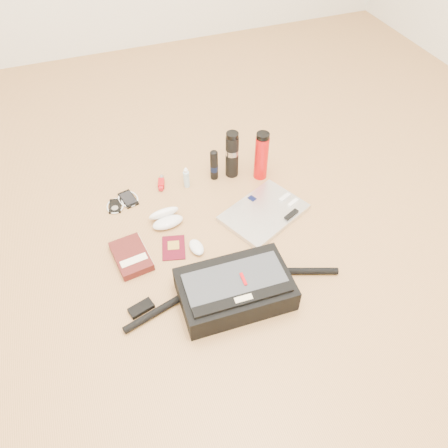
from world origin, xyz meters
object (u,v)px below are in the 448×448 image
Objects in this scene: thermos_black at (232,154)px; thermos_red at (261,156)px; messenger_bag at (235,289)px; book at (132,256)px; laptop at (264,213)px.

thermos_red is at bearing -26.60° from thermos_black.
messenger_bag is at bearing -110.37° from thermos_black.
thermos_black is (0.58, 0.36, 0.11)m from book.
messenger_bag is 3.56× the size of thermos_black.
thermos_red is (0.71, 0.30, 0.11)m from book.
book is 0.69m from thermos_black.
thermos_red is at bearing 45.94° from laptop.
laptop is 0.29m from thermos_red.
book is (-0.62, -0.04, 0.01)m from laptop.
thermos_black is at bearing 24.41° from book.
book reaches higher than laptop.
messenger_bag is 0.73m from thermos_red.
messenger_bag is 3.45× the size of thermos_red.
book is at bearing -157.33° from thermos_red.
thermos_red reaches higher than messenger_bag.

